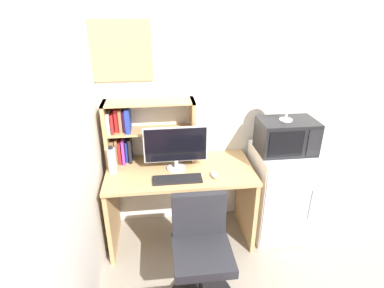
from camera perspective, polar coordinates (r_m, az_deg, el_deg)
wall_back at (r=3.15m, az=21.92°, el=9.02°), size 6.40×0.04×2.60m
wall_left at (r=1.41m, az=-28.22°, el=-11.72°), size 0.04×4.40×2.60m
desk at (r=2.80m, az=-2.13°, el=-8.66°), size 1.27×0.64×0.74m
hutch_bookshelf at (r=2.75m, az=-10.10°, el=2.56°), size 0.78×0.23×0.56m
monitor at (r=2.59m, az=-3.01°, el=-0.44°), size 0.54×0.16×0.39m
keyboard at (r=2.52m, az=-2.71°, el=-6.52°), size 0.40×0.13×0.02m
computer_mouse at (r=2.58m, az=4.11°, el=-5.62°), size 0.05×0.11×0.04m
water_bottle at (r=2.67m, az=-14.56°, el=-2.93°), size 0.07×0.07×0.24m
mini_fridge at (r=3.06m, az=15.71°, el=-8.51°), size 0.49×0.57×0.86m
microwave at (r=2.80m, az=17.03°, el=1.41°), size 0.49×0.33×0.29m
desk_fan at (r=2.68m, az=17.45°, el=7.67°), size 0.20×0.11×0.30m
desk_chair at (r=2.40m, az=1.70°, el=-20.20°), size 0.48×0.48×0.83m
wall_corkboard at (r=2.68m, az=-13.57°, el=16.35°), size 0.56×0.02×0.49m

